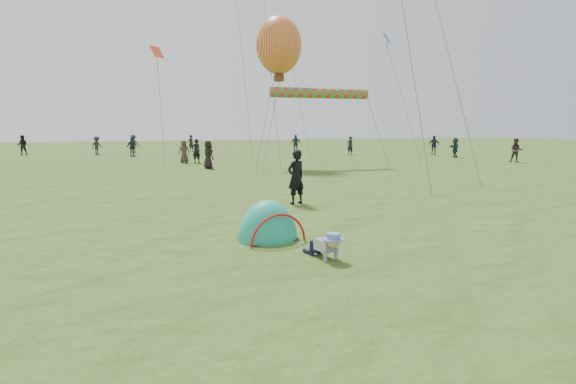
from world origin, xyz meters
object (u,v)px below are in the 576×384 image
object	(u,v)px
popup_tent	(268,239)
standing_adult	(296,177)
crawling_toddler	(326,245)
balloon_kite	(279,49)

from	to	relation	value
popup_tent	standing_adult	bearing A→B (deg)	51.09
crawling_toddler	popup_tent	world-z (taller)	popup_tent
crawling_toddler	popup_tent	xyz separation A→B (m)	(-0.71, 1.85, -0.29)
crawling_toddler	balloon_kite	world-z (taller)	balloon_kite
balloon_kite	standing_adult	bearing A→B (deg)	-104.64
crawling_toddler	standing_adult	size ratio (longest dim) A/B	0.41
standing_adult	balloon_kite	xyz separation A→B (m)	(3.69, 14.11, 6.53)
standing_adult	popup_tent	bearing A→B (deg)	41.93
popup_tent	standing_adult	xyz separation A→B (m)	(2.17, 4.27, 0.92)
popup_tent	standing_adult	distance (m)	4.88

